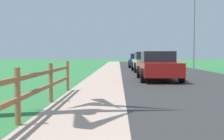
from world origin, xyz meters
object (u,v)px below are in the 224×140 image
parked_car_beige (146,62)px  parked_car_blue (139,60)px  street_lamp (195,27)px  parked_suv_red (158,66)px

parked_car_beige → parked_car_blue: (-0.05, 8.09, -0.02)m
parked_car_blue → street_lamp: bearing=-52.9°
parked_suv_red → parked_car_beige: 8.13m
parked_suv_red → parked_car_beige: size_ratio=1.00×
parked_car_blue → parked_car_beige: bearing=-89.7°
street_lamp → parked_car_blue: bearing=127.1°
parked_suv_red → parked_car_beige: bearing=89.1°
parked_car_beige → parked_suv_red: bearing=-90.9°
parked_car_beige → parked_car_blue: parked_car_beige is taller
parked_car_blue → street_lamp: 7.82m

